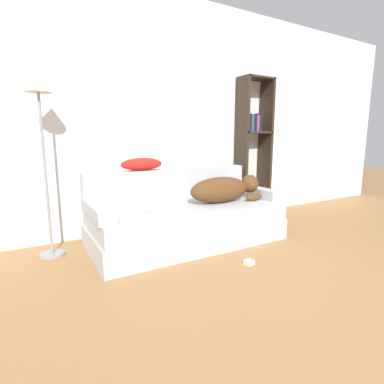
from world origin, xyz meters
The scene contains 12 objects.
ground_plane centered at (0.00, 0.00, 0.00)m, with size 20.00×20.00×0.00m, color #9E7042.
wall_back centered at (0.00, 2.43, 1.35)m, with size 8.19×0.06×2.70m.
couch centered at (-0.11, 1.75, 0.20)m, with size 1.97×0.91×0.40m.
couch_backrest centered at (-0.11, 2.13, 0.57)m, with size 1.93×0.15×0.34m.
couch_arm_left centered at (-1.02, 1.74, 0.46)m, with size 0.15×0.72×0.11m.
couch_arm_right centered at (0.80, 1.74, 0.46)m, with size 0.15×0.72×0.11m.
dog centered at (0.31, 1.67, 0.55)m, with size 0.86×0.28×0.29m.
laptop centered at (-0.42, 1.67, 0.41)m, with size 0.37×0.25×0.02m.
throw_pillow centered at (-0.45, 2.15, 0.81)m, with size 0.46×0.20×0.13m.
bookshelf centered at (1.20, 2.25, 1.06)m, with size 0.46×0.26×1.87m.
floor_lamp centered at (-1.39, 2.06, 1.31)m, with size 0.23×0.23×1.64m.
power_adapter centered at (0.08, 0.98, 0.02)m, with size 0.07×0.07×0.04m.
Camera 1 is at (-1.58, -0.90, 1.09)m, focal length 28.00 mm.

